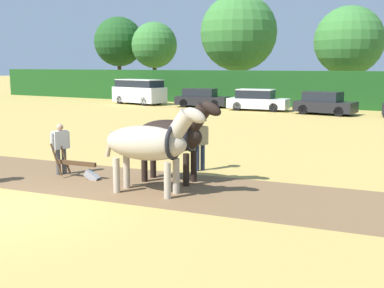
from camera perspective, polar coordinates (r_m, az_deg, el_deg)
ground_plane at (r=12.11m, az=-20.99°, el=-7.23°), size 240.00×240.00×0.00m
plowed_furrow_strip at (r=15.10m, az=-15.24°, el=-3.70°), size 22.21×6.22×0.01m
hedgerow at (r=39.20m, az=16.40°, el=6.19°), size 72.12×1.38×2.88m
tree_far_left at (r=56.66m, az=-8.67°, el=11.88°), size 5.60×5.60×8.77m
tree_left at (r=53.24m, az=-4.49°, el=11.59°), size 4.94×4.94×7.95m
tree_center_left at (r=48.60m, az=5.55°, el=13.00°), size 7.52×7.52×10.24m
tree_center at (r=45.78m, az=18.11°, el=11.53°), size 6.13×6.13×8.52m
draft_horse_lead_left at (r=12.43m, az=-5.05°, el=0.10°), size 2.95×1.21×2.38m
draft_horse_lead_right at (r=13.65m, az=-2.32°, el=0.98°), size 2.74×1.22×2.42m
plow at (r=14.61m, az=-13.08°, el=-2.79°), size 1.58×0.51×1.13m
farmer_at_plow at (r=15.23m, az=-15.32°, el=-0.16°), size 0.31×0.62×1.57m
farmer_beside_team at (r=15.19m, az=0.96°, el=0.51°), size 0.43×0.62×1.70m
parked_van at (r=41.72m, az=-6.29°, el=6.20°), size 5.05×2.72×2.12m
parked_car_left at (r=38.65m, az=1.13°, el=5.45°), size 4.38×2.41×1.48m
parked_car_center_left at (r=36.04m, az=7.74°, el=5.15°), size 4.56×2.22×1.57m
parked_car_center at (r=34.06m, az=15.42°, el=4.65°), size 4.12×2.22×1.55m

